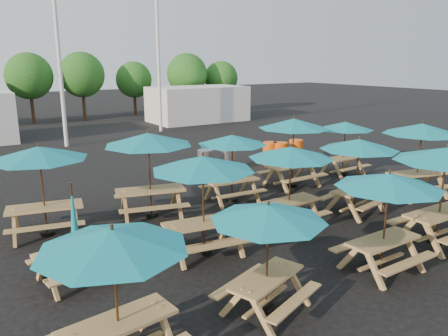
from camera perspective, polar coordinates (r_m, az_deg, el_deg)
ground at (r=13.30m, az=3.55°, el=-5.91°), size 120.00×120.00×0.00m
picnic_unit_0 at (r=6.48m, az=-14.30°, el=-9.85°), size 2.46×2.46×2.20m
picnic_unit_1 at (r=9.61m, az=-18.79°, el=-9.02°), size 1.84×1.65×2.13m
picnic_unit_2 at (r=12.02m, az=-22.96°, el=1.32°), size 2.88×2.88×2.41m
picnic_unit_3 at (r=7.72m, az=5.79°, el=-6.50°), size 2.65×2.65×2.07m
picnic_unit_4 at (r=9.97m, az=-2.76°, el=0.01°), size 2.74×2.74×2.40m
picnic_unit_5 at (r=12.62m, az=-9.84°, el=3.23°), size 3.10×3.10×2.52m
picnic_unit_6 at (r=9.77m, az=20.70°, el=-2.13°), size 2.26×2.26×2.23m
picnic_unit_7 at (r=11.80m, az=8.74°, el=1.52°), size 2.40×2.40×2.28m
picnic_unit_8 at (r=13.90m, az=1.10°, el=3.31°), size 2.38×2.38×2.22m
picnic_unit_9 at (r=11.84m, az=27.01°, el=1.04°), size 2.54×2.54×2.48m
picnic_unit_10 at (r=13.42m, az=17.22°, el=2.53°), size 2.66×2.66×2.28m
picnic_unit_11 at (r=15.75m, az=9.10°, el=5.34°), size 2.59×2.59×2.52m
picnic_unit_13 at (r=15.78m, az=24.42°, el=4.27°), size 3.08×3.08×2.51m
picnic_unit_14 at (r=17.92m, az=15.57°, el=5.04°), size 2.26×2.26×2.17m
waste_bin_0 at (r=17.65m, az=-2.46°, el=0.78°), size 0.63×0.63×1.00m
waste_bin_1 at (r=18.23m, az=0.45°, el=1.21°), size 0.63×0.63×1.00m
waste_bin_2 at (r=19.43m, az=5.99°, el=1.92°), size 0.63×0.63×1.00m
waste_bin_3 at (r=19.40m, az=7.36°, el=1.86°), size 0.63×0.63×1.00m
waste_bin_4 at (r=20.14m, az=9.34°, el=2.24°), size 0.63×0.63×1.00m
mast_0 at (r=24.69m, az=-21.02°, el=16.47°), size 0.20×0.20×12.00m
mast_1 at (r=28.70m, az=-8.66°, el=16.70°), size 0.20×0.20×12.00m
event_tent_1 at (r=33.54m, az=-3.46°, el=8.35°), size 7.00×4.00×2.60m
tree_3 at (r=35.23m, az=-24.11°, el=10.90°), size 3.36×3.36×5.09m
tree_4 at (r=35.56m, az=-18.09°, el=11.51°), size 3.41×3.41×5.17m
tree_5 at (r=37.35m, az=-11.69°, el=11.23°), size 2.94×2.94×4.45m
tree_6 at (r=37.41m, az=-4.85°, el=12.16°), size 3.38×3.38×5.13m
tree_7 at (r=39.17m, az=-0.40°, el=11.64°), size 2.95×2.95×4.48m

